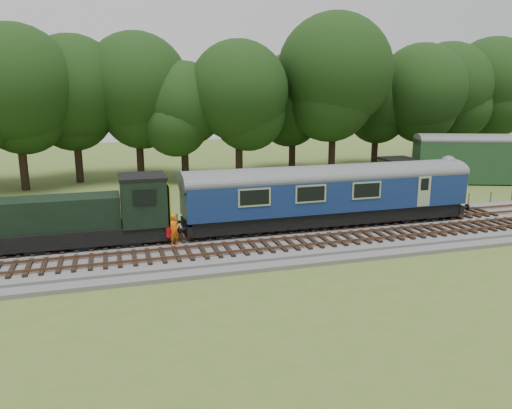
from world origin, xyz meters
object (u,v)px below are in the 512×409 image
object	(u,v)px
shunter_loco	(93,216)
worker	(175,230)
parked_coach	(512,157)
dmu_railcar	(329,190)

from	to	relation	value
shunter_loco	worker	size ratio (longest dim) A/B	5.14
shunter_loco	parked_coach	world-z (taller)	parked_coach
dmu_railcar	worker	world-z (taller)	dmu_railcar
shunter_loco	worker	xyz separation A→B (m)	(4.22, -1.33, -0.76)
worker	parked_coach	distance (m)	34.71
dmu_railcar	worker	size ratio (longest dim) A/B	10.41
parked_coach	worker	bearing A→B (deg)	-141.18
shunter_loco	dmu_railcar	bearing A→B (deg)	-0.00
shunter_loco	worker	distance (m)	4.49
worker	dmu_railcar	bearing A→B (deg)	-32.29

